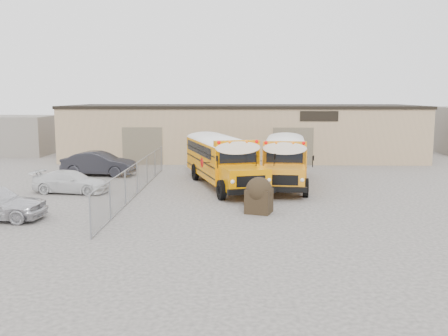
{
  "coord_description": "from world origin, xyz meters",
  "views": [
    {
      "loc": [
        -0.34,
        -24.45,
        5.5
      ],
      "look_at": [
        -1.11,
        2.34,
        1.6
      ],
      "focal_mm": 40.0,
      "sensor_mm": 36.0,
      "label": 1
    }
  ],
  "objects_px": {
    "car_white": "(71,182)",
    "car_dark": "(99,164)",
    "school_bus_left": "(199,146)",
    "school_bus_right": "(285,147)",
    "tarp_bundle": "(259,195)"
  },
  "relations": [
    {
      "from": "car_white",
      "to": "tarp_bundle",
      "type": "bearing_deg",
      "value": -106.26
    },
    {
      "from": "tarp_bundle",
      "to": "car_dark",
      "type": "distance_m",
      "value": 15.22
    },
    {
      "from": "school_bus_right",
      "to": "car_white",
      "type": "xyz_separation_m",
      "value": [
        -13.08,
        -9.55,
        -1.09
      ]
    },
    {
      "from": "school_bus_left",
      "to": "car_dark",
      "type": "height_order",
      "value": "school_bus_left"
    },
    {
      "from": "car_white",
      "to": "car_dark",
      "type": "distance_m",
      "value": 6.23
    },
    {
      "from": "school_bus_left",
      "to": "car_white",
      "type": "height_order",
      "value": "school_bus_left"
    },
    {
      "from": "school_bus_left",
      "to": "car_dark",
      "type": "xyz_separation_m",
      "value": [
        -6.78,
        -2.62,
        -0.95
      ]
    },
    {
      "from": "car_white",
      "to": "car_dark",
      "type": "xyz_separation_m",
      "value": [
        -0.11,
        6.23,
        0.2
      ]
    },
    {
      "from": "school_bus_right",
      "to": "car_white",
      "type": "height_order",
      "value": "school_bus_right"
    },
    {
      "from": "school_bus_right",
      "to": "car_dark",
      "type": "height_order",
      "value": "school_bus_right"
    },
    {
      "from": "school_bus_left",
      "to": "tarp_bundle",
      "type": "bearing_deg",
      "value": -74.09
    },
    {
      "from": "school_bus_left",
      "to": "school_bus_right",
      "type": "bearing_deg",
      "value": 6.27
    },
    {
      "from": "school_bus_left",
      "to": "school_bus_right",
      "type": "xyz_separation_m",
      "value": [
        6.41,
        0.7,
        -0.06
      ]
    },
    {
      "from": "school_bus_left",
      "to": "school_bus_right",
      "type": "distance_m",
      "value": 6.45
    },
    {
      "from": "tarp_bundle",
      "to": "car_dark",
      "type": "bearing_deg",
      "value": 134.28
    }
  ]
}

